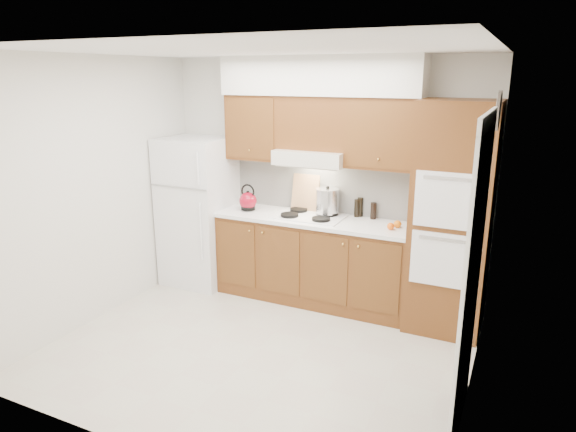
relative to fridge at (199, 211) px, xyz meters
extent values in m
plane|color=beige|center=(1.41, -1.14, -0.86)|extent=(3.60, 3.60, 0.00)
plane|color=white|center=(1.41, -1.14, 1.74)|extent=(3.60, 3.60, 0.00)
cube|color=silver|center=(1.41, 0.36, 0.44)|extent=(3.60, 0.02, 2.60)
cube|color=silver|center=(-0.40, -1.14, 0.44)|extent=(0.02, 3.00, 2.60)
cube|color=silver|center=(3.21, -1.14, 0.44)|extent=(0.02, 3.00, 2.60)
cube|color=white|center=(0.00, 0.00, 0.00)|extent=(0.75, 0.72, 1.72)
cube|color=brown|center=(1.43, 0.06, -0.41)|extent=(2.11, 0.60, 0.90)
cube|color=white|center=(1.43, 0.05, 0.06)|extent=(2.13, 0.62, 0.04)
cube|color=white|center=(1.43, 0.34, 0.36)|extent=(2.11, 0.03, 0.56)
cube|color=brown|center=(2.85, 0.03, 0.24)|extent=(0.70, 0.65, 2.20)
cube|color=brown|center=(0.69, 0.19, 0.99)|extent=(0.63, 0.33, 0.70)
cube|color=brown|center=(2.12, 0.19, 0.99)|extent=(0.73, 0.33, 0.70)
cube|color=silver|center=(1.38, 0.13, 0.71)|extent=(0.75, 0.45, 0.15)
cube|color=brown|center=(1.38, 0.19, 1.06)|extent=(0.75, 0.33, 0.55)
cube|color=silver|center=(1.43, 0.18, 1.54)|extent=(2.13, 0.36, 0.40)
cube|color=white|center=(1.38, 0.07, 0.09)|extent=(0.74, 0.50, 0.01)
cube|color=black|center=(3.19, -1.49, 0.19)|extent=(0.02, 0.90, 2.10)
cylinder|color=#3F3833|center=(3.19, -0.59, 1.29)|extent=(0.02, 0.30, 0.30)
sphere|color=maroon|center=(0.65, 0.02, 0.19)|extent=(0.25, 0.25, 0.20)
cube|color=tan|center=(1.24, 0.29, 0.28)|extent=(0.31, 0.11, 0.41)
cylinder|color=silver|center=(1.53, 0.20, 0.24)|extent=(0.25, 0.25, 0.26)
cylinder|color=black|center=(1.87, 0.31, 0.18)|extent=(0.07, 0.07, 0.21)
cylinder|color=black|center=(1.84, 0.29, 0.18)|extent=(0.08, 0.08, 0.19)
cylinder|color=black|center=(2.02, 0.28, 0.17)|extent=(0.06, 0.06, 0.18)
sphere|color=#E6520C|center=(2.29, -0.04, 0.12)|extent=(0.09, 0.09, 0.07)
sphere|color=orange|center=(2.33, 0.06, 0.12)|extent=(0.10, 0.10, 0.08)
camera|label=1|loc=(3.43, -4.82, 1.55)|focal=32.00mm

